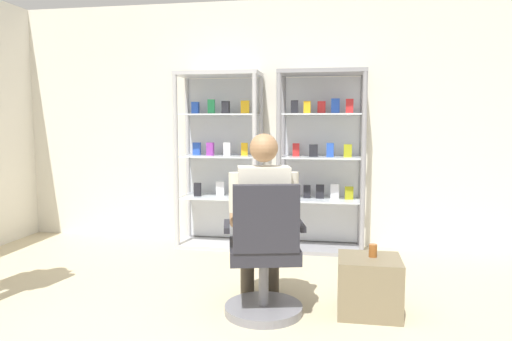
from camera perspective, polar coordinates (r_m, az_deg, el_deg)
back_wall at (r=5.32m, az=2.10°, el=5.68°), size 6.00×0.10×2.70m
display_cabinet_left at (r=5.21m, az=-4.28°, el=1.44°), size 0.90×0.45×1.90m
display_cabinet_right at (r=5.05m, az=7.91°, el=1.23°), size 0.90×0.45×1.90m
office_chair at (r=3.35m, az=1.00°, el=-11.02°), size 0.61×0.58×0.96m
seated_shopkeeper at (r=3.43m, az=0.80°, el=-5.13°), size 0.55×0.62×1.29m
storage_crate at (r=3.56m, az=13.52°, el=-13.39°), size 0.44×0.40×0.41m
tea_glass at (r=3.51m, az=13.97°, el=-9.39°), size 0.06×0.06×0.09m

